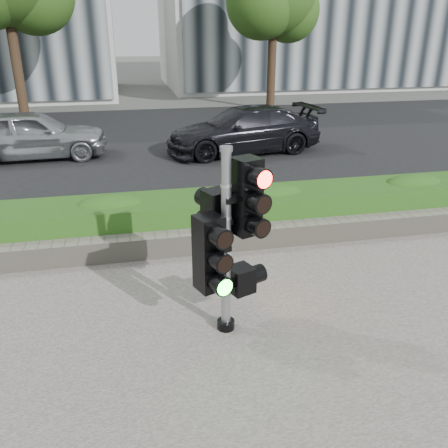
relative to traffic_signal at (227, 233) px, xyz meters
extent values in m
plane|color=#51514C|center=(-0.11, 0.19, -1.23)|extent=(120.00, 120.00, 0.00)
cube|color=black|center=(-0.11, 10.19, -1.22)|extent=(60.00, 13.00, 0.02)
cube|color=gray|center=(-0.11, 3.34, -1.17)|extent=(60.00, 0.25, 0.12)
cube|color=gray|center=(-0.11, 2.09, -1.03)|extent=(12.00, 0.32, 0.34)
cube|color=#4F962E|center=(-0.11, 2.74, -0.86)|extent=(12.00, 1.00, 0.68)
cylinder|color=black|center=(-4.61, 14.69, 0.79)|extent=(0.36, 0.36, 4.03)
cylinder|color=black|center=(5.39, 15.69, 0.56)|extent=(0.36, 0.36, 3.58)
sphere|color=#203F12|center=(6.16, 16.01, 2.74)|extent=(2.56, 2.56, 2.56)
sphere|color=#203F12|center=(4.75, 15.30, 3.00)|extent=(2.82, 2.82, 2.82)
cylinder|color=black|center=(-0.02, -0.04, -1.15)|extent=(0.21, 0.21, 0.10)
cylinder|color=gray|center=(-0.02, -0.04, -0.14)|extent=(0.11, 0.11, 2.12)
cylinder|color=gray|center=(-0.02, -0.04, 0.94)|extent=(0.13, 0.13, 0.05)
cube|color=#FF1107|center=(0.22, 0.02, 0.40)|extent=(0.35, 0.35, 0.85)
cube|color=#14E51E|center=(-0.23, -0.15, -0.15)|extent=(0.35, 0.35, 0.85)
cube|color=black|center=(-0.07, 0.19, 0.14)|extent=(0.35, 0.35, 0.58)
cube|color=orange|center=(0.18, 0.07, -0.63)|extent=(0.35, 0.35, 0.31)
imported|color=#A6A9AD|center=(-3.41, 8.73, -0.55)|extent=(3.94, 1.74, 1.32)
imported|color=black|center=(2.29, 8.27, -0.57)|extent=(4.58, 2.37, 1.27)
camera|label=1|loc=(-1.01, -4.62, 2.06)|focal=38.00mm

